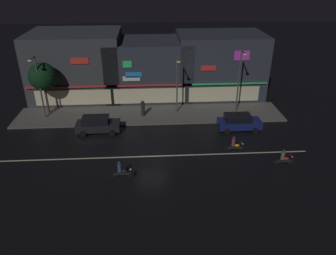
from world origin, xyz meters
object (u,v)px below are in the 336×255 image
parked_car_near_kerb (239,122)px  traffic_cone (83,127)px  streetlamp_mid (177,81)px  parked_car_trailing (98,124)px  motorcycle_opposite_lane (234,145)px  pedestrian_on_sidewalk (143,108)px  streetlamp_west (38,82)px  motorcycle_lead (283,159)px  motorcycle_following (121,171)px  streetlamp_east (240,77)px

parked_car_near_kerb → traffic_cone: 15.80m
streetlamp_mid → parked_car_trailing: 9.62m
streetlamp_mid → motorcycle_opposite_lane: bearing=-62.4°
parked_car_near_kerb → pedestrian_on_sidewalk: bearing=158.8°
parked_car_trailing → motorcycle_opposite_lane: 13.45m
streetlamp_west → motorcycle_opposite_lane: (18.84, -8.00, -3.53)m
streetlamp_mid → motorcycle_lead: 13.86m
streetlamp_mid → motorcycle_opposite_lane: (4.41, -8.44, -3.27)m
pedestrian_on_sidewalk → motorcycle_following: pedestrian_on_sidewalk is taller
parked_car_near_kerb → motorcycle_opposite_lane: parked_car_near_kerb is taller
streetlamp_mid → traffic_cone: size_ratio=11.43×
pedestrian_on_sidewalk → motorcycle_opposite_lane: (8.20, -7.89, -0.36)m
streetlamp_east → traffic_cone: bearing=-169.6°
streetlamp_west → streetlamp_east: (21.10, 0.21, 0.11)m
streetlamp_west → traffic_cone: size_ratio=12.32×
parked_car_trailing → traffic_cone: (-1.64, 0.65, -0.59)m
parked_car_near_kerb → traffic_cone: parked_car_near_kerb is taller
streetlamp_east → parked_car_trailing: 15.75m
motorcycle_lead → traffic_cone: bearing=-22.0°
parked_car_trailing → motorcycle_opposite_lane: bearing=-19.7°
pedestrian_on_sidewalk → motorcycle_lead: pedestrian_on_sidewalk is taller
streetlamp_east → motorcycle_following: (-12.09, -11.61, -3.64)m
streetlamp_east → traffic_cone: 17.31m
streetlamp_east → motorcycle_opposite_lane: 9.26m
parked_car_near_kerb → traffic_cone: size_ratio=7.82×
parked_car_near_kerb → traffic_cone: bearing=176.3°
streetlamp_east → parked_car_near_kerb: streetlamp_east is taller
motorcycle_following → streetlamp_east: bearing=-134.6°
motorcycle_following → traffic_cone: 9.67m
parked_car_trailing → streetlamp_east: bearing=13.9°
parked_car_near_kerb → streetlamp_east: bearing=78.8°
motorcycle_lead → pedestrian_on_sidewalk: bearing=-40.2°
streetlamp_east → motorcycle_lead: bearing=-83.1°
streetlamp_west → pedestrian_on_sidewalk: bearing=-0.6°
streetlamp_east → parked_car_trailing: (-14.93, -3.68, -3.41)m
streetlamp_mid → motorcycle_opposite_lane: 10.06m
parked_car_trailing → motorcycle_opposite_lane: size_ratio=2.26×
motorcycle_lead → streetlamp_east: bearing=-82.1°
pedestrian_on_sidewalk → streetlamp_mid: bearing=133.6°
motorcycle_opposite_lane → parked_car_trailing: bearing=156.7°
motorcycle_opposite_lane → motorcycle_following: bearing=-164.6°
streetlamp_mid → streetlamp_east: (6.67, -0.23, 0.37)m
motorcycle_following → streetlamp_west: bearing=-50.1°
parked_car_near_kerb → parked_car_trailing: 14.13m
streetlamp_mid → parked_car_near_kerb: bearing=-36.2°
streetlamp_east → motorcycle_following: streetlamp_east is taller
parked_car_trailing → motorcycle_lead: parked_car_trailing is taller
streetlamp_mid → motorcycle_lead: bearing=-53.8°
motorcycle_following → traffic_cone: (-4.47, 8.57, -0.36)m
streetlamp_west → traffic_cone: 6.61m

